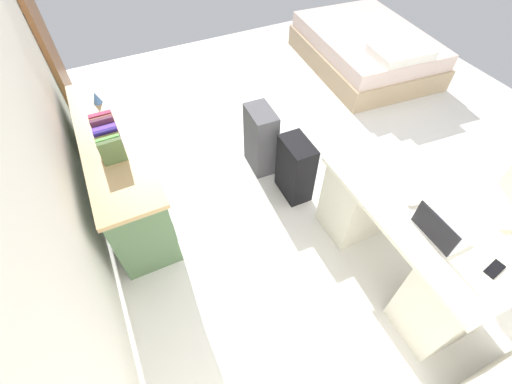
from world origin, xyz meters
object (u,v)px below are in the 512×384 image
at_px(office_chair, 492,211).
at_px(computer_mouse, 413,202).
at_px(suitcase_spare_grey, 261,140).
at_px(suitcase_black, 295,169).
at_px(laptop, 439,231).
at_px(credenza, 122,169).
at_px(cell_phone_near_laptop, 495,269).
at_px(figurine_small, 96,98).
at_px(desk, 405,239).
at_px(bed, 365,49).

relative_size(office_chair, computer_mouse, 9.40).
bearing_deg(suitcase_spare_grey, suitcase_black, -162.33).
bearing_deg(laptop, office_chair, -84.18).
relative_size(office_chair, laptop, 3.01).
bearing_deg(office_chair, computer_mouse, 77.70).
bearing_deg(suitcase_spare_grey, credenza, 86.46).
relative_size(office_chair, credenza, 0.52).
height_order(laptop, cell_phone_near_laptop, laptop).
bearing_deg(suitcase_black, figurine_small, 53.20).
relative_size(desk, bed, 0.72).
bearing_deg(suitcase_spare_grey, desk, -160.90).
xyz_separation_m(cell_phone_near_laptop, figurine_small, (2.69, 1.82, 0.06)).
height_order(credenza, bed, credenza).
height_order(suitcase_black, laptop, laptop).
xyz_separation_m(bed, figurine_small, (-0.51, 3.46, 0.57)).
distance_m(cell_phone_near_laptop, figurine_small, 3.24).
xyz_separation_m(bed, suitcase_black, (-1.62, 2.04, 0.06)).
relative_size(suitcase_black, figurine_small, 5.57).
height_order(suitcase_black, computer_mouse, computer_mouse).
height_order(suitcase_black, suitcase_spare_grey, suitcase_spare_grey).
xyz_separation_m(computer_mouse, figurine_small, (2.10, 1.73, 0.05)).
xyz_separation_m(desk, laptop, (-0.19, 0.06, 0.41)).
height_order(laptop, figurine_small, laptop).
xyz_separation_m(desk, computer_mouse, (0.07, 0.02, 0.37)).
bearing_deg(suitcase_spare_grey, office_chair, -140.26).
relative_size(credenza, bed, 0.89).
bearing_deg(office_chair, suitcase_spare_grey, 36.92).
height_order(desk, computer_mouse, computer_mouse).
xyz_separation_m(office_chair, figurine_small, (2.27, 2.52, 0.39)).
distance_m(credenza, suitcase_black, 1.55).
bearing_deg(office_chair, cell_phone_near_laptop, 120.53).
distance_m(laptop, figurine_small, 2.89).
relative_size(desk, computer_mouse, 14.47).
relative_size(office_chair, bed, 0.47).
distance_m(office_chair, bed, 2.94).
bearing_deg(credenza, bed, -73.77).
bearing_deg(desk, figurine_small, 38.83).
bearing_deg(desk, laptop, 161.11).
xyz_separation_m(desk, suitcase_black, (1.06, 0.32, -0.08)).
xyz_separation_m(office_chair, suitcase_black, (1.16, 1.10, -0.11)).
height_order(credenza, cell_phone_near_laptop, cell_phone_near_laptop).
bearing_deg(suitcase_spare_grey, computer_mouse, -160.86).
bearing_deg(office_chair, credenza, 54.89).
bearing_deg(credenza, suitcase_spare_grey, -96.35).
height_order(bed, laptop, laptop).
distance_m(suitcase_black, suitcase_spare_grey, 0.48).
bearing_deg(credenza, computer_mouse, -132.85).
bearing_deg(figurine_small, credenza, -179.82).
relative_size(computer_mouse, cell_phone_near_laptop, 0.74).
distance_m(bed, suitcase_black, 2.60).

